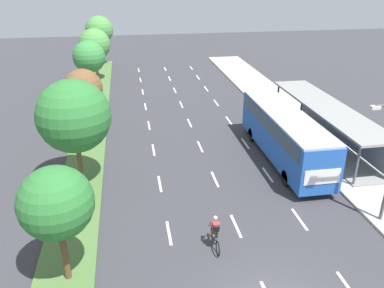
{
  "coord_description": "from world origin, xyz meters",
  "views": [
    {
      "loc": [
        -5.04,
        -10.6,
        12.22
      ],
      "look_at": [
        -0.97,
        13.41,
        1.2
      ],
      "focal_mm": 36.5,
      "sensor_mm": 36.0,
      "label": 1
    }
  ],
  "objects_px": {
    "median_tree_farthest": "(99,30)",
    "cyclist": "(215,234)",
    "bus_shelter": "(328,120)",
    "median_tree_second": "(74,116)",
    "median_tree_third": "(83,89)",
    "median_tree_fourth": "(89,57)",
    "median_tree_nearest": "(56,203)",
    "median_tree_fifth": "(95,44)",
    "bus": "(284,132)"
  },
  "relations": [
    {
      "from": "median_tree_third",
      "to": "cyclist",
      "type": "bearing_deg",
      "value": -65.39
    },
    {
      "from": "cyclist",
      "to": "median_tree_fifth",
      "type": "relative_size",
      "value": 0.31
    },
    {
      "from": "bus_shelter",
      "to": "median_tree_nearest",
      "type": "height_order",
      "value": "median_tree_nearest"
    },
    {
      "from": "bus_shelter",
      "to": "median_tree_fourth",
      "type": "xyz_separation_m",
      "value": [
        -18.01,
        12.97,
        2.66
      ]
    },
    {
      "from": "median_tree_second",
      "to": "cyclist",
      "type": "bearing_deg",
      "value": -46.6
    },
    {
      "from": "median_tree_nearest",
      "to": "median_tree_fourth",
      "type": "height_order",
      "value": "median_tree_fourth"
    },
    {
      "from": "bus",
      "to": "median_tree_second",
      "type": "relative_size",
      "value": 1.73
    },
    {
      "from": "median_tree_third",
      "to": "bus",
      "type": "bearing_deg",
      "value": -26.56
    },
    {
      "from": "median_tree_third",
      "to": "median_tree_fourth",
      "type": "distance_m",
      "value": 8.2
    },
    {
      "from": "cyclist",
      "to": "median_tree_second",
      "type": "distance_m",
      "value": 10.51
    },
    {
      "from": "median_tree_fifth",
      "to": "median_tree_farthest",
      "type": "bearing_deg",
      "value": 88.63
    },
    {
      "from": "median_tree_nearest",
      "to": "median_tree_second",
      "type": "distance_m",
      "value": 8.19
    },
    {
      "from": "bus",
      "to": "median_tree_farthest",
      "type": "xyz_separation_m",
      "value": [
        -13.51,
        31.35,
        2.65
      ]
    },
    {
      "from": "cyclist",
      "to": "median_tree_fourth",
      "type": "bearing_deg",
      "value": 106.67
    },
    {
      "from": "median_tree_fourth",
      "to": "median_tree_fifth",
      "type": "height_order",
      "value": "median_tree_fourth"
    },
    {
      "from": "bus",
      "to": "median_tree_farthest",
      "type": "relative_size",
      "value": 1.75
    },
    {
      "from": "median_tree_nearest",
      "to": "median_tree_farthest",
      "type": "bearing_deg",
      "value": 90.2
    },
    {
      "from": "cyclist",
      "to": "median_tree_third",
      "type": "xyz_separation_m",
      "value": [
        -7.01,
        15.31,
        2.98
      ]
    },
    {
      "from": "cyclist",
      "to": "median_tree_nearest",
      "type": "bearing_deg",
      "value": -171.33
    },
    {
      "from": "bus_shelter",
      "to": "median_tree_second",
      "type": "bearing_deg",
      "value": -169.25
    },
    {
      "from": "median_tree_third",
      "to": "median_tree_fourth",
      "type": "xyz_separation_m",
      "value": [
        -0.02,
        8.17,
        0.76
      ]
    },
    {
      "from": "median_tree_farthest",
      "to": "cyclist",
      "type": "bearing_deg",
      "value": -80.29
    },
    {
      "from": "bus_shelter",
      "to": "median_tree_fifth",
      "type": "height_order",
      "value": "median_tree_fifth"
    },
    {
      "from": "median_tree_third",
      "to": "median_tree_fourth",
      "type": "relative_size",
      "value": 0.87
    },
    {
      "from": "median_tree_fifth",
      "to": "median_tree_farthest",
      "type": "relative_size",
      "value": 0.92
    },
    {
      "from": "bus_shelter",
      "to": "median_tree_third",
      "type": "distance_m",
      "value": 18.71
    },
    {
      "from": "median_tree_fifth",
      "to": "median_tree_third",
      "type": "bearing_deg",
      "value": -90.02
    },
    {
      "from": "median_tree_fourth",
      "to": "cyclist",
      "type": "bearing_deg",
      "value": -73.33
    },
    {
      "from": "median_tree_third",
      "to": "median_tree_fifth",
      "type": "relative_size",
      "value": 0.87
    },
    {
      "from": "bus_shelter",
      "to": "median_tree_second",
      "type": "distance_m",
      "value": 18.24
    },
    {
      "from": "bus_shelter",
      "to": "median_tree_third",
      "type": "height_order",
      "value": "median_tree_third"
    },
    {
      "from": "bus_shelter",
      "to": "median_tree_farthest",
      "type": "bearing_deg",
      "value": 121.26
    },
    {
      "from": "median_tree_fifth",
      "to": "median_tree_fourth",
      "type": "bearing_deg",
      "value": -90.17
    },
    {
      "from": "median_tree_nearest",
      "to": "median_tree_third",
      "type": "distance_m",
      "value": 16.33
    },
    {
      "from": "median_tree_second",
      "to": "median_tree_farthest",
      "type": "xyz_separation_m",
      "value": [
        -0.05,
        32.66,
        0.23
      ]
    },
    {
      "from": "median_tree_fifth",
      "to": "cyclist",
      "type": "bearing_deg",
      "value": -77.51
    },
    {
      "from": "bus",
      "to": "bus_shelter",
      "type": "bearing_deg",
      "value": 25.59
    },
    {
      "from": "median_tree_fifth",
      "to": "median_tree_second",
      "type": "bearing_deg",
      "value": -89.42
    },
    {
      "from": "median_tree_third",
      "to": "median_tree_fourth",
      "type": "height_order",
      "value": "median_tree_fourth"
    },
    {
      "from": "bus_shelter",
      "to": "cyclist",
      "type": "xyz_separation_m",
      "value": [
        -10.97,
        -10.51,
        -1.07
      ]
    },
    {
      "from": "bus",
      "to": "median_tree_nearest",
      "type": "bearing_deg",
      "value": -144.64
    },
    {
      "from": "bus_shelter",
      "to": "median_tree_fourth",
      "type": "bearing_deg",
      "value": 144.24
    },
    {
      "from": "median_tree_second",
      "to": "median_tree_fourth",
      "type": "relative_size",
      "value": 1.09
    },
    {
      "from": "median_tree_farthest",
      "to": "median_tree_fifth",
      "type": "bearing_deg",
      "value": -91.37
    },
    {
      "from": "median_tree_nearest",
      "to": "median_tree_third",
      "type": "relative_size",
      "value": 1.01
    },
    {
      "from": "cyclist",
      "to": "median_tree_farthest",
      "type": "bearing_deg",
      "value": 99.71
    },
    {
      "from": "median_tree_nearest",
      "to": "median_tree_second",
      "type": "bearing_deg",
      "value": 90.64
    },
    {
      "from": "median_tree_second",
      "to": "median_tree_fourth",
      "type": "xyz_separation_m",
      "value": [
        -0.27,
        16.33,
        0.03
      ]
    },
    {
      "from": "median_tree_nearest",
      "to": "median_tree_fifth",
      "type": "distance_m",
      "value": 32.67
    },
    {
      "from": "cyclist",
      "to": "median_tree_fourth",
      "type": "height_order",
      "value": "median_tree_fourth"
    }
  ]
}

